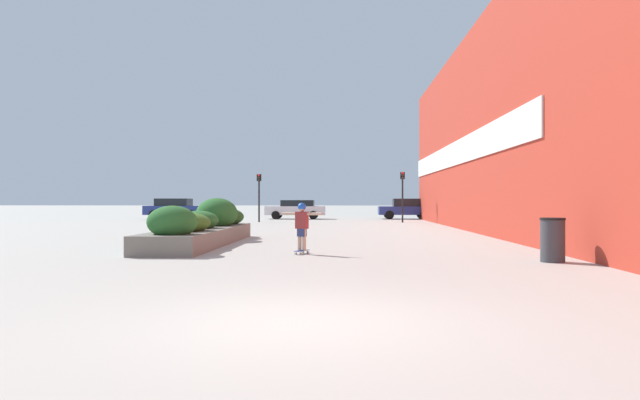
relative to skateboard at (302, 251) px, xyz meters
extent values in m
plane|color=#ADA89E|center=(0.66, -8.39, -0.07)|extent=(300.00, 300.00, 0.00)
cube|color=#B23323|center=(7.05, 6.36, 4.48)|extent=(0.60, 44.58, 9.10)
cube|color=white|center=(6.71, 15.00, 3.73)|extent=(0.06, 27.31, 1.20)
cube|color=slate|center=(-3.47, 3.09, 0.19)|extent=(1.72, 8.49, 0.52)
ellipsoid|color=#286028|center=(-3.41, -0.20, 0.78)|extent=(1.33, 1.13, 0.87)
ellipsoid|color=#3D6623|center=(-3.52, 1.42, 0.69)|extent=(1.46, 1.67, 0.63)
ellipsoid|color=#286028|center=(-3.56, 3.12, 0.70)|extent=(1.24, 1.34, 0.64)
ellipsoid|color=#286028|center=(-3.43, 5.08, 0.88)|extent=(1.46, 1.66, 1.12)
ellipsoid|color=#234C1E|center=(-3.51, 6.32, 0.73)|extent=(1.63, 1.67, 0.72)
cube|color=navy|center=(0.00, 0.00, 0.02)|extent=(0.39, 0.60, 0.01)
cylinder|color=beige|center=(0.01, 0.22, -0.04)|extent=(0.07, 0.07, 0.06)
cylinder|color=beige|center=(0.15, 0.16, -0.04)|extent=(0.07, 0.07, 0.06)
cylinder|color=beige|center=(-0.15, -0.16, -0.04)|extent=(0.07, 0.07, 0.06)
cylinder|color=beige|center=(-0.01, -0.22, -0.04)|extent=(0.07, 0.07, 0.06)
cylinder|color=tan|center=(-0.06, 0.03, 0.32)|extent=(0.14, 0.14, 0.57)
cylinder|color=tan|center=(0.06, -0.03, 0.32)|extent=(0.14, 0.14, 0.57)
cube|color=navy|center=(0.00, 0.00, 0.50)|extent=(0.26, 0.24, 0.21)
cube|color=maroon|center=(0.00, 0.00, 0.83)|extent=(0.36, 0.28, 0.45)
cylinder|color=tan|center=(-0.34, 0.15, 1.00)|extent=(0.42, 0.24, 0.07)
cylinder|color=tan|center=(0.34, -0.15, 1.00)|extent=(0.42, 0.24, 0.07)
sphere|color=tan|center=(0.00, 0.00, 1.14)|extent=(0.19, 0.19, 0.19)
sphere|color=blue|center=(0.00, 0.00, 1.18)|extent=(0.22, 0.22, 0.22)
cylinder|color=#38383D|center=(5.91, -1.68, 0.42)|extent=(0.54, 0.54, 0.97)
cylinder|color=black|center=(5.91, -1.68, 0.92)|extent=(0.56, 0.56, 0.05)
cube|color=navy|center=(13.75, 28.38, 0.63)|extent=(3.85, 1.87, 0.73)
cube|color=black|center=(13.91, 28.38, 1.28)|extent=(2.12, 1.65, 0.57)
cylinder|color=black|center=(12.56, 27.49, 0.26)|extent=(0.67, 0.22, 0.67)
cylinder|color=black|center=(12.56, 29.27, 0.26)|extent=(0.67, 0.22, 0.67)
cylinder|color=black|center=(14.95, 27.49, 0.26)|extent=(0.67, 0.22, 0.67)
cylinder|color=black|center=(14.95, 29.27, 0.26)|extent=(0.67, 0.22, 0.67)
cube|color=navy|center=(-11.46, 26.81, 0.62)|extent=(4.42, 1.94, 0.67)
cube|color=black|center=(-11.64, 26.81, 1.22)|extent=(2.43, 1.71, 0.53)
cylinder|color=black|center=(-10.09, 27.73, 0.28)|extent=(0.71, 0.22, 0.71)
cylinder|color=black|center=(-10.09, 25.89, 0.28)|extent=(0.71, 0.22, 0.71)
cylinder|color=black|center=(-12.83, 27.73, 0.28)|extent=(0.71, 0.22, 0.71)
cylinder|color=black|center=(-12.83, 25.89, 0.28)|extent=(0.71, 0.22, 0.71)
cube|color=silver|center=(-2.69, 28.33, 0.57)|extent=(4.54, 1.74, 0.66)
cube|color=black|center=(-2.51, 28.33, 1.14)|extent=(2.49, 1.53, 0.46)
cylinder|color=black|center=(-4.10, 27.50, 0.24)|extent=(0.62, 0.22, 0.62)
cylinder|color=black|center=(-4.10, 29.15, 0.24)|extent=(0.62, 0.22, 0.62)
cylinder|color=black|center=(-1.28, 27.50, 0.24)|extent=(0.62, 0.22, 0.62)
cylinder|color=black|center=(-1.28, 29.15, 0.24)|extent=(0.62, 0.22, 0.62)
cube|color=navy|center=(5.71, 28.67, 0.57)|extent=(4.11, 1.82, 0.63)
cube|color=black|center=(5.87, 28.67, 1.19)|extent=(2.26, 1.60, 0.59)
cylinder|color=black|center=(4.43, 27.81, 0.26)|extent=(0.65, 0.22, 0.65)
cylinder|color=black|center=(4.43, 29.54, 0.26)|extent=(0.65, 0.22, 0.65)
cylinder|color=black|center=(6.98, 27.81, 0.26)|extent=(0.65, 0.22, 0.65)
cylinder|color=black|center=(6.98, 29.54, 0.26)|extent=(0.65, 0.22, 0.65)
cylinder|color=black|center=(-4.51, 21.95, 1.27)|extent=(0.11, 0.11, 2.68)
cube|color=black|center=(-4.51, 21.95, 2.83)|extent=(0.28, 0.20, 0.45)
sphere|color=red|center=(-4.51, 21.83, 2.98)|extent=(0.15, 0.15, 0.15)
sphere|color=#2D2823|center=(-4.51, 21.83, 2.83)|extent=(0.15, 0.15, 0.15)
sphere|color=#2D2823|center=(-4.51, 21.83, 2.68)|extent=(0.15, 0.15, 0.15)
cylinder|color=black|center=(4.78, 21.64, 1.32)|extent=(0.11, 0.11, 2.78)
cube|color=black|center=(4.78, 21.64, 2.93)|extent=(0.28, 0.20, 0.45)
sphere|color=red|center=(4.78, 21.52, 3.08)|extent=(0.15, 0.15, 0.15)
sphere|color=#2D2823|center=(4.78, 21.52, 2.93)|extent=(0.15, 0.15, 0.15)
sphere|color=#2D2823|center=(4.78, 21.52, 2.78)|extent=(0.15, 0.15, 0.15)
camera|label=1|loc=(1.16, -14.99, 1.35)|focal=32.00mm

